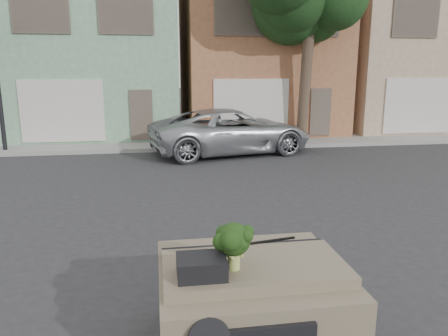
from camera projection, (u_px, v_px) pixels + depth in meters
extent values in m
plane|color=#303033|center=(215.00, 245.00, 7.87)|extent=(120.00, 120.00, 0.00)
cube|color=gray|center=(181.00, 143.00, 17.95)|extent=(40.00, 3.00, 0.15)
cube|color=#7EAC88|center=(99.00, 53.00, 20.44)|extent=(7.20, 8.20, 7.55)
cube|color=#9E6341|center=(255.00, 53.00, 21.57)|extent=(7.20, 8.20, 7.55)
cube|color=tan|center=(396.00, 54.00, 22.70)|extent=(7.20, 8.20, 7.55)
imported|color=#ACAFB4|center=(231.00, 153.00, 16.20)|extent=(6.37, 3.91, 1.65)
cube|color=#193916|center=(307.00, 37.00, 17.09)|extent=(4.40, 4.00, 8.50)
cube|color=#756752|center=(251.00, 304.00, 4.85)|extent=(2.00, 1.80, 1.12)
cube|color=black|center=(202.00, 267.00, 4.28)|extent=(0.48, 0.38, 0.20)
cube|color=black|center=(268.00, 241.00, 5.13)|extent=(0.69, 0.15, 0.02)
cube|color=black|center=(234.00, 246.00, 4.40)|extent=(0.58, 0.58, 0.50)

